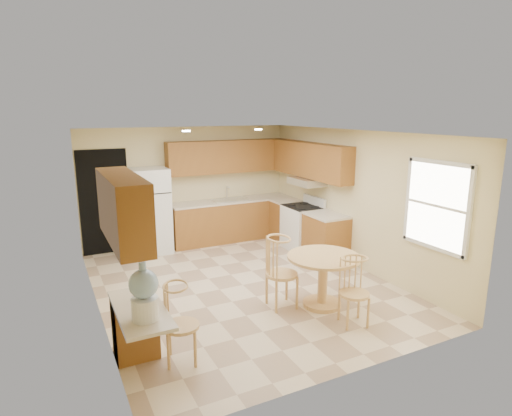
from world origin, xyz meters
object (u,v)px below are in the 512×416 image
stove (303,227)px  water_crock (144,294)px  chair_table_a (285,267)px  refrigerator (149,211)px  chair_table_b (359,288)px  dining_table (323,273)px  chair_desk (183,319)px

stove → water_crock: (-3.92, -3.16, 0.58)m
stove → chair_table_a: bearing=-127.8°
chair_table_a → refrigerator: bearing=-158.1°
stove → chair_table_b: stove is taller
refrigerator → water_crock: refrigerator is taller
dining_table → water_crock: size_ratio=1.72×
dining_table → water_crock: (-2.73, -0.76, 0.54)m
dining_table → chair_table_a: 0.59m
refrigerator → chair_table_a: refrigerator is taller
chair_table_a → water_crock: 2.40m
chair_table_a → chair_desk: 1.87m
refrigerator → dining_table: refrigerator is taller
chair_table_b → refrigerator: bearing=-53.3°
chair_table_a → dining_table: bearing=78.7°
chair_table_b → water_crock: water_crock is taller
refrigerator → stove: bearing=-23.0°
dining_table → chair_table_a: (-0.55, 0.15, 0.13)m
refrigerator → chair_table_b: size_ratio=1.87×
stove → dining_table: bearing=-116.4°
refrigerator → water_crock: size_ratio=2.80×
chair_table_a → chair_table_b: bearing=37.9°
refrigerator → dining_table: size_ratio=1.63×
chair_desk → water_crock: 0.69m
dining_table → chair_table_a: chair_table_a is taller
chair_desk → water_crock: size_ratio=1.52×
stove → chair_table_a: size_ratio=1.03×
stove → chair_desk: 4.56m
stove → water_crock: bearing=-141.2°
water_crock → dining_table: bearing=15.5°
chair_table_a → chair_desk: bearing=-64.1°
refrigerator → chair_desk: refrigerator is taller
refrigerator → chair_desk: 4.23m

